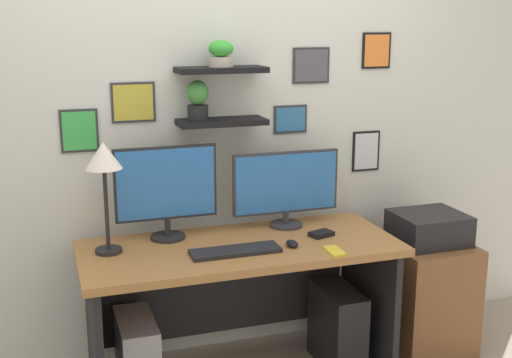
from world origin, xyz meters
TOP-DOWN VIEW (x-y plane):
  - back_wall_assembly at (0.00, 0.44)m, footprint 4.40×0.24m
  - desk at (0.00, 0.05)m, footprint 1.60×0.68m
  - monitor_left at (-0.33, 0.22)m, footprint 0.52×0.18m
  - monitor_right at (0.33, 0.22)m, footprint 0.60×0.18m
  - keyboard at (-0.06, -0.11)m, footprint 0.44×0.14m
  - computer_mouse at (0.24, -0.11)m, footprint 0.06×0.09m
  - desk_lamp at (-0.64, 0.09)m, footprint 0.17×0.17m
  - cell_phone at (0.40, -0.25)m, footprint 0.07×0.14m
  - scissors_tray at (0.44, -0.01)m, footprint 0.14×0.11m
  - drawer_cabinet at (1.11, 0.03)m, footprint 0.44×0.50m
  - printer at (1.11, 0.03)m, footprint 0.38×0.34m
  - computer_tower_left at (-0.54, 0.02)m, footprint 0.18×0.40m
  - computer_tower_right at (0.54, -0.03)m, footprint 0.18×0.40m

SIDE VIEW (x-z plane):
  - computer_tower_left at x=-0.54m, z-range 0.00..0.41m
  - computer_tower_right at x=0.54m, z-range 0.00..0.45m
  - drawer_cabinet at x=1.11m, z-range 0.00..0.63m
  - desk at x=0.00m, z-range 0.16..0.91m
  - printer at x=1.11m, z-range 0.63..0.80m
  - cell_phone at x=0.40m, z-range 0.75..0.76m
  - keyboard at x=-0.06m, z-range 0.75..0.77m
  - scissors_tray at x=0.44m, z-range 0.75..0.77m
  - computer_mouse at x=0.24m, z-range 0.75..0.78m
  - monitor_right at x=0.33m, z-range 0.77..1.18m
  - monitor_left at x=-0.33m, z-range 0.77..1.26m
  - desk_lamp at x=-0.64m, z-range 0.91..1.46m
  - back_wall_assembly at x=0.00m, z-range 0.00..2.70m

